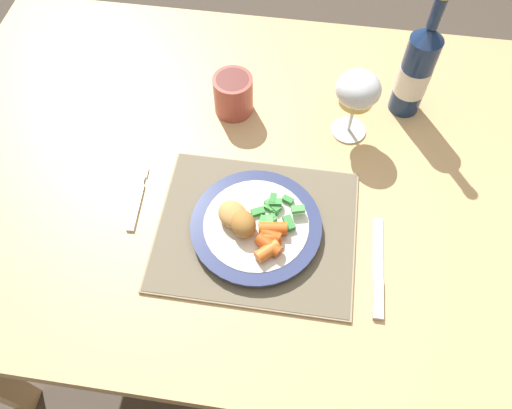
% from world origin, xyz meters
% --- Properties ---
extents(ground_plane, '(6.00, 6.00, 0.00)m').
position_xyz_m(ground_plane, '(0.00, 0.00, 0.00)').
color(ground_plane, '#4C4238').
extents(dining_table, '(1.37, 0.89, 0.74)m').
position_xyz_m(dining_table, '(0.00, 0.00, 0.65)').
color(dining_table, tan).
rests_on(dining_table, ground).
extents(placemat, '(0.35, 0.29, 0.01)m').
position_xyz_m(placemat, '(-0.00, -0.14, 0.74)').
color(placemat, gray).
rests_on(placemat, dining_table).
extents(dinner_plate, '(0.23, 0.23, 0.02)m').
position_xyz_m(dinner_plate, '(0.00, -0.14, 0.76)').
color(dinner_plate, silver).
rests_on(dinner_plate, placemat).
extents(breaded_croquettes, '(0.09, 0.09, 0.04)m').
position_xyz_m(breaded_croquettes, '(-0.03, -0.15, 0.78)').
color(breaded_croquettes, '#A87033').
rests_on(breaded_croquettes, dinner_plate).
extents(green_beans_pile, '(0.10, 0.07, 0.02)m').
position_xyz_m(green_beans_pile, '(0.03, -0.12, 0.77)').
color(green_beans_pile, '#338438').
rests_on(green_beans_pile, dinner_plate).
extents(glazed_carrots, '(0.05, 0.08, 0.02)m').
position_xyz_m(glazed_carrots, '(0.03, -0.17, 0.78)').
color(glazed_carrots, '#CC5119').
rests_on(glazed_carrots, dinner_plate).
extents(fork, '(0.02, 0.14, 0.01)m').
position_xyz_m(fork, '(-0.23, -0.12, 0.74)').
color(fork, silver).
rests_on(fork, dining_table).
extents(table_knife, '(0.02, 0.19, 0.01)m').
position_xyz_m(table_knife, '(0.22, -0.20, 0.74)').
color(table_knife, silver).
rests_on(table_knife, dining_table).
extents(wine_glass, '(0.09, 0.09, 0.15)m').
position_xyz_m(wine_glass, '(0.15, 0.12, 0.85)').
color(wine_glass, silver).
rests_on(wine_glass, dining_table).
extents(bottle, '(0.06, 0.06, 0.28)m').
position_xyz_m(bottle, '(0.26, 0.20, 0.84)').
color(bottle, navy).
rests_on(bottle, dining_table).
extents(drinking_cup, '(0.08, 0.08, 0.08)m').
position_xyz_m(drinking_cup, '(-0.09, 0.14, 0.78)').
color(drinking_cup, '#B24C42').
rests_on(drinking_cup, dining_table).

